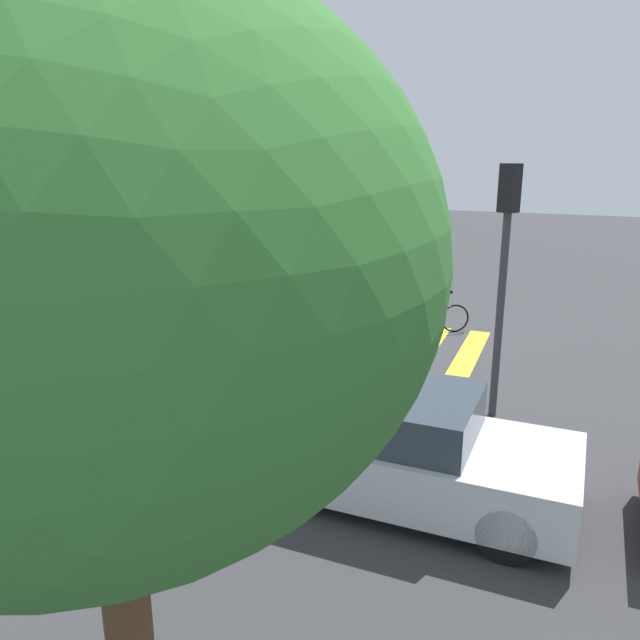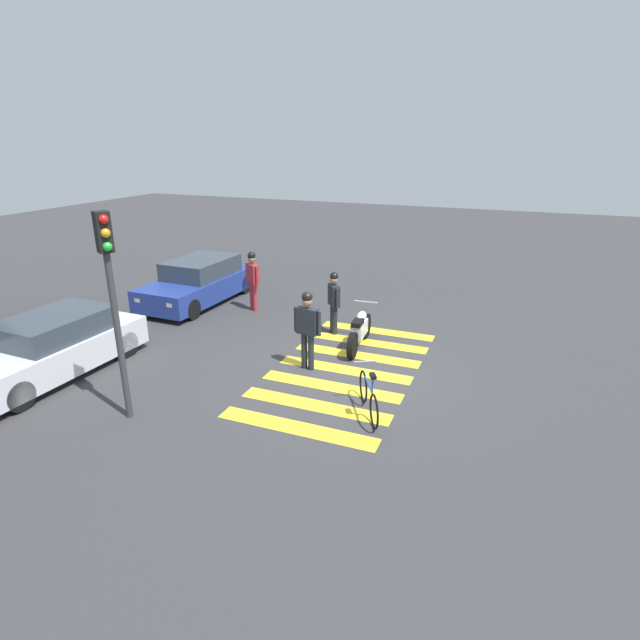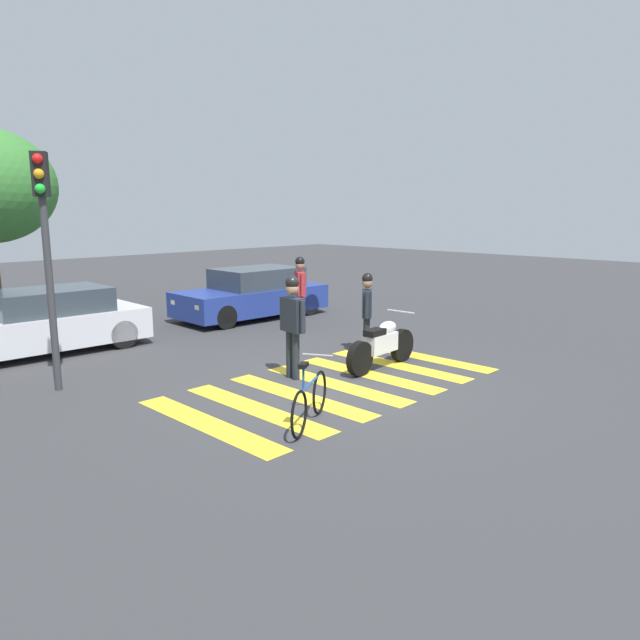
{
  "view_description": "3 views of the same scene",
  "coord_description": "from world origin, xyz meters",
  "px_view_note": "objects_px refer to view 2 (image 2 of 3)",
  "views": [
    {
      "loc": [
        -4.42,
        12.85,
        4.17
      ],
      "look_at": [
        0.05,
        1.62,
        0.82
      ],
      "focal_mm": 35.42,
      "sensor_mm": 36.0,
      "label": 1
    },
    {
      "loc": [
        -10.11,
        -3.47,
        5.1
      ],
      "look_at": [
        0.02,
        0.63,
        1.14
      ],
      "focal_mm": 28.44,
      "sensor_mm": 36.0,
      "label": 2
    },
    {
      "loc": [
        -7.26,
        -6.74,
        3.03
      ],
      "look_at": [
        0.78,
        1.15,
        0.9
      ],
      "focal_mm": 32.91,
      "sensor_mm": 36.0,
      "label": 3
    }
  ],
  "objects_px": {
    "officer_on_foot": "(307,324)",
    "pedestrian_bystander": "(253,276)",
    "officer_by_motorcycle": "(334,299)",
    "car_white_van": "(52,347)",
    "car_blue_hatchback": "(199,282)",
    "police_motorcycle": "(360,330)",
    "traffic_light_pole": "(111,284)",
    "leaning_bicycle": "(369,397)"
  },
  "relations": [
    {
      "from": "leaning_bicycle",
      "to": "car_blue_hatchback",
      "type": "relative_size",
      "value": 0.34
    },
    {
      "from": "car_blue_hatchback",
      "to": "leaning_bicycle",
      "type": "bearing_deg",
      "value": -123.85
    },
    {
      "from": "police_motorcycle",
      "to": "pedestrian_bystander",
      "type": "bearing_deg",
      "value": 67.88
    },
    {
      "from": "police_motorcycle",
      "to": "officer_by_motorcycle",
      "type": "xyz_separation_m",
      "value": [
        0.69,
        0.96,
        0.53
      ]
    },
    {
      "from": "pedestrian_bystander",
      "to": "officer_by_motorcycle",
      "type": "bearing_deg",
      "value": -107.01
    },
    {
      "from": "pedestrian_bystander",
      "to": "officer_on_foot",
      "type": "bearing_deg",
      "value": -135.3
    },
    {
      "from": "car_white_van",
      "to": "officer_on_foot",
      "type": "bearing_deg",
      "value": -65.4
    },
    {
      "from": "leaning_bicycle",
      "to": "car_white_van",
      "type": "height_order",
      "value": "car_white_van"
    },
    {
      "from": "car_blue_hatchback",
      "to": "car_white_van",
      "type": "bearing_deg",
      "value": -179.43
    },
    {
      "from": "officer_on_foot",
      "to": "car_white_van",
      "type": "height_order",
      "value": "officer_on_foot"
    },
    {
      "from": "pedestrian_bystander",
      "to": "traffic_light_pole",
      "type": "height_order",
      "value": "traffic_light_pole"
    },
    {
      "from": "leaning_bicycle",
      "to": "officer_on_foot",
      "type": "xyz_separation_m",
      "value": [
        1.45,
        1.91,
        0.73
      ]
    },
    {
      "from": "officer_on_foot",
      "to": "traffic_light_pole",
      "type": "relative_size",
      "value": 0.48
    },
    {
      "from": "leaning_bicycle",
      "to": "car_white_van",
      "type": "relative_size",
      "value": 0.35
    },
    {
      "from": "police_motorcycle",
      "to": "car_white_van",
      "type": "xyz_separation_m",
      "value": [
        -4.06,
        5.94,
        0.19
      ]
    },
    {
      "from": "pedestrian_bystander",
      "to": "traffic_light_pole",
      "type": "xyz_separation_m",
      "value": [
        -6.57,
        -0.92,
        1.58
      ]
    },
    {
      "from": "officer_by_motorcycle",
      "to": "traffic_light_pole",
      "type": "bearing_deg",
      "value": 159.8
    },
    {
      "from": "police_motorcycle",
      "to": "officer_on_foot",
      "type": "bearing_deg",
      "value": 156.62
    },
    {
      "from": "officer_by_motorcycle",
      "to": "pedestrian_bystander",
      "type": "distance_m",
      "value": 3.14
    },
    {
      "from": "officer_on_foot",
      "to": "pedestrian_bystander",
      "type": "height_order",
      "value": "officer_on_foot"
    },
    {
      "from": "car_white_van",
      "to": "traffic_light_pole",
      "type": "distance_m",
      "value": 3.64
    },
    {
      "from": "officer_on_foot",
      "to": "pedestrian_bystander",
      "type": "relative_size",
      "value": 1.01
    },
    {
      "from": "pedestrian_bystander",
      "to": "car_blue_hatchback",
      "type": "bearing_deg",
      "value": 87.45
    },
    {
      "from": "officer_on_foot",
      "to": "traffic_light_pole",
      "type": "bearing_deg",
      "value": 144.78
    },
    {
      "from": "police_motorcycle",
      "to": "car_blue_hatchback",
      "type": "height_order",
      "value": "car_blue_hatchback"
    },
    {
      "from": "police_motorcycle",
      "to": "officer_on_foot",
      "type": "xyz_separation_m",
      "value": [
        -1.67,
        0.72,
        0.63
      ]
    },
    {
      "from": "police_motorcycle",
      "to": "traffic_light_pole",
      "type": "xyz_separation_m",
      "value": [
        -4.96,
        3.04,
        2.19
      ]
    },
    {
      "from": "police_motorcycle",
      "to": "car_white_van",
      "type": "distance_m",
      "value": 7.2
    },
    {
      "from": "pedestrian_bystander",
      "to": "car_blue_hatchback",
      "type": "xyz_separation_m",
      "value": [
        0.09,
        2.03,
        -0.41
      ]
    },
    {
      "from": "pedestrian_bystander",
      "to": "car_blue_hatchback",
      "type": "height_order",
      "value": "pedestrian_bystander"
    },
    {
      "from": "leaning_bicycle",
      "to": "officer_by_motorcycle",
      "type": "xyz_separation_m",
      "value": [
        3.81,
        2.15,
        0.62
      ]
    },
    {
      "from": "officer_on_foot",
      "to": "officer_by_motorcycle",
      "type": "height_order",
      "value": "officer_on_foot"
    },
    {
      "from": "car_white_van",
      "to": "car_blue_hatchback",
      "type": "xyz_separation_m",
      "value": [
        5.76,
        0.06,
        0.01
      ]
    },
    {
      "from": "officer_by_motorcycle",
      "to": "pedestrian_bystander",
      "type": "xyz_separation_m",
      "value": [
        0.92,
        3.0,
        0.09
      ]
    },
    {
      "from": "pedestrian_bystander",
      "to": "traffic_light_pole",
      "type": "distance_m",
      "value": 6.82
    },
    {
      "from": "officer_by_motorcycle",
      "to": "pedestrian_bystander",
      "type": "bearing_deg",
      "value": 72.99
    },
    {
      "from": "officer_on_foot",
      "to": "officer_by_motorcycle",
      "type": "xyz_separation_m",
      "value": [
        2.36,
        0.24,
        -0.11
      ]
    },
    {
      "from": "car_white_van",
      "to": "officer_by_motorcycle",
      "type": "bearing_deg",
      "value": -46.32
    },
    {
      "from": "traffic_light_pole",
      "to": "officer_by_motorcycle",
      "type": "bearing_deg",
      "value": -20.2
    },
    {
      "from": "police_motorcycle",
      "to": "officer_on_foot",
      "type": "distance_m",
      "value": 1.92
    },
    {
      "from": "police_motorcycle",
      "to": "traffic_light_pole",
      "type": "height_order",
      "value": "traffic_light_pole"
    },
    {
      "from": "leaning_bicycle",
      "to": "pedestrian_bystander",
      "type": "relative_size",
      "value": 0.8
    }
  ]
}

